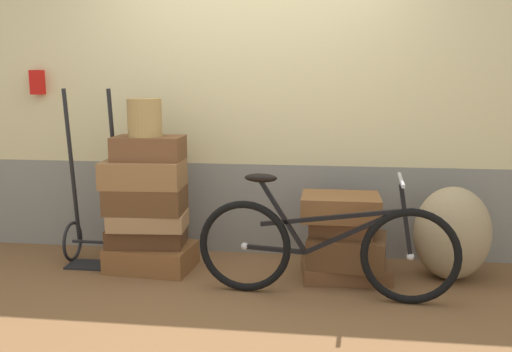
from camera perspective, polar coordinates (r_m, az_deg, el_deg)
The scene contains 16 objects.
ground at distance 4.00m, azimuth -1.57°, elevation -11.65°, with size 10.21×5.20×0.06m, color brown.
station_building at distance 4.55m, azimuth 0.15°, elevation 8.91°, with size 8.21×0.74×2.71m.
suitcase_0 at distance 4.36m, azimuth -10.74°, elevation -8.20°, with size 0.63×0.44×0.19m, color brown.
suitcase_1 at distance 4.34m, azimuth -11.18°, elevation -6.05°, with size 0.57×0.36×0.14m, color #4C2D19.
suitcase_2 at distance 4.25m, azimuth -11.05°, elevation -4.53°, with size 0.57×0.34×0.12m, color #9E754C.
suitcase_3 at distance 4.24m, azimuth -11.31°, elevation -2.40°, with size 0.57×0.37×0.19m, color brown.
suitcase_4 at distance 4.20m, azimuth -11.56°, elevation 0.23°, with size 0.59×0.37×0.20m, color olive.
suitcase_5 at distance 4.20m, azimuth -11.02°, elevation 2.84°, with size 0.51×0.32×0.18m, color brown.
suitcase_6 at distance 4.19m, azimuth 9.13°, elevation -9.48°, with size 0.62×0.46×0.11m, color brown.
suitcase_7 at distance 4.09m, azimuth 9.39°, elevation -7.55°, with size 0.54×0.43×0.22m, color brown.
suitcase_8 at distance 4.09m, azimuth 8.91°, elevation -5.09°, with size 0.45×0.35×0.12m, color brown.
suitcase_9 at distance 4.03m, azimuth 8.72°, elevation -3.18°, with size 0.56×0.42×0.17m, color brown.
wicker_basket at distance 4.16m, azimuth -11.44°, elevation 5.93°, with size 0.25×0.25×0.28m, color #A8844C.
luggage_trolley at distance 4.55m, azimuth -16.26°, elevation -4.94°, with size 0.44×0.38×1.37m.
burlap_sack at distance 4.26m, azimuth 19.61°, elevation -5.60°, with size 0.55×0.46×0.68m, color #9E8966.
bicycle at distance 3.71m, azimuth 7.04°, elevation -7.36°, with size 1.73×0.46×0.83m.
Camera 1 is at (0.59, -3.67, 1.45)m, focal length 38.70 mm.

